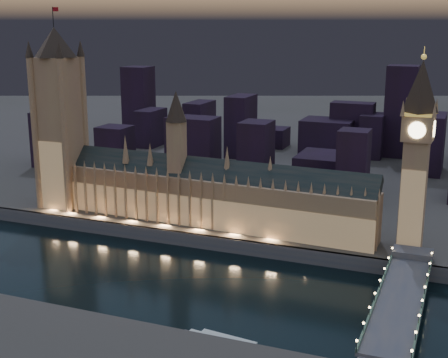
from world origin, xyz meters
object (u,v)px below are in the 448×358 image
at_px(elizabeth_tower, 417,140).
at_px(river_boat, 227,346).
at_px(westminster_bridge, 401,303).
at_px(palace_of_westminster, 207,193).
at_px(victoria_tower, 59,110).

height_order(elizabeth_tower, river_boat, elizabeth_tower).
bearing_deg(westminster_bridge, elizabeth_tower, 92.72).
bearing_deg(river_boat, westminster_bridge, 42.28).
bearing_deg(palace_of_westminster, westminster_bridge, -28.53).
height_order(westminster_bridge, river_boat, westminster_bridge).
xyz_separation_m(victoria_tower, elizabeth_tower, (218.00, -0.01, -3.84)).
distance_m(elizabeth_tower, river_boat, 147.77).
bearing_deg(victoria_tower, elizabeth_tower, -0.00).
bearing_deg(elizabeth_tower, victoria_tower, 180.00).
xyz_separation_m(palace_of_westminster, river_boat, (59.88, -119.74, -24.81)).
xyz_separation_m(elizabeth_tower, westminster_bridge, (3.11, -65.36, -60.51)).
bearing_deg(river_boat, victoria_tower, 143.34).
bearing_deg(elizabeth_tower, river_boat, -115.38).
height_order(palace_of_westminster, victoria_tower, victoria_tower).
relative_size(palace_of_westminster, westminster_bridge, 1.79).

